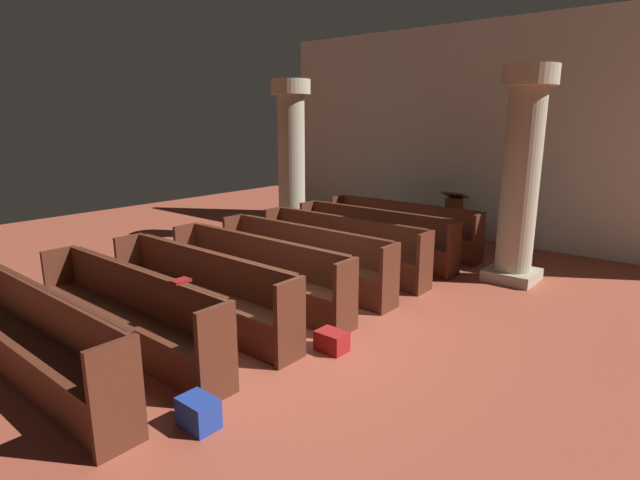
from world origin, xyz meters
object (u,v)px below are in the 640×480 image
kneeler_box_red (332,341)px  kneeler_box_blue (198,413)px  pew_row_6 (128,309)px  pew_row_2 (342,244)px  pew_row_3 (303,256)px  lectern (453,221)px  pew_row_4 (257,270)px  pew_row_7 (35,338)px  hymn_book (181,281)px  pew_row_5 (200,287)px  pew_row_1 (374,234)px  pew_row_0 (402,226)px  pillar_aisle_side (521,173)px  pillar_far_side (291,158)px

kneeler_box_red → kneeler_box_blue: size_ratio=1.02×
pew_row_6 → kneeler_box_blue: size_ratio=9.59×
pew_row_2 → pew_row_3: (0.00, -0.98, 0.00)m
pew_row_2 → lectern: bearing=81.7°
pew_row_4 → pew_row_7: size_ratio=1.00×
pew_row_6 → hymn_book: size_ratio=17.07×
pew_row_3 → pew_row_5: same height
pew_row_1 → pew_row_3: (0.00, -1.96, 0.00)m
pew_row_6 → pew_row_5: bearing=90.0°
pew_row_0 → lectern: (0.47, 1.30, -0.04)m
pillar_aisle_side → kneeler_box_red: (-0.64, -3.90, -1.63)m
pew_row_7 → pillar_aisle_side: bearing=69.3°
pew_row_6 → lectern: 7.20m
pew_row_0 → pew_row_3: size_ratio=1.00×
pew_row_1 → hymn_book: hymn_book is taller
pew_row_2 → pew_row_7: (0.00, -4.90, 0.00)m
pew_row_2 → pillar_far_side: (-2.35, 1.28, 1.25)m
pew_row_6 → pew_row_3: bearing=90.0°
pew_row_1 → hymn_book: bearing=-80.6°
hymn_book → pew_row_1: bearing=99.4°
pillar_aisle_side → kneeler_box_blue: pillar_aisle_side is taller
pew_row_4 → pillar_aisle_side: (2.40, 3.41, 1.25)m
lectern → pew_row_7: bearing=-93.3°
pew_row_4 → pew_row_1: bearing=90.0°
pew_row_2 → kneeler_box_blue: pew_row_2 is taller
pew_row_5 → kneeler_box_blue: size_ratio=9.59×
pew_row_7 → kneeler_box_red: bearing=54.4°
kneeler_box_red → pew_row_1: bearing=117.1°
pew_row_3 → kneeler_box_blue: size_ratio=9.59×
pillar_aisle_side → kneeler_box_blue: bearing=-96.0°
pew_row_6 → pillar_aisle_side: (2.40, 5.37, 1.25)m
pew_row_3 → pillar_aisle_side: (2.40, 2.43, 1.25)m
pew_row_5 → lectern: (0.47, 6.20, -0.04)m
pew_row_5 → pillar_far_side: (-2.35, 4.22, 1.25)m
pew_row_2 → kneeler_box_blue: size_ratio=9.59×
pillar_far_side → kneeler_box_red: size_ratio=9.73×
pew_row_2 → hymn_book: 3.84m
pew_row_5 → pillar_aisle_side: size_ratio=0.97×
pew_row_7 → pillar_far_side: bearing=110.8°
pew_row_0 → pew_row_7: size_ratio=1.00×
pew_row_4 → lectern: bearing=84.8°
pillar_aisle_side → pew_row_6: bearing=-114.1°
pew_row_4 → pew_row_0: bearing=90.0°
pew_row_4 → pew_row_6: bearing=-90.0°
pillar_aisle_side → pew_row_4: bearing=-125.1°
pew_row_5 → lectern: 6.22m
kneeler_box_blue → pew_row_3: bearing=118.2°
pew_row_1 → pillar_far_side: (-2.35, 0.30, 1.25)m
pew_row_7 → kneeler_box_red: (1.75, 2.45, -0.38)m
pew_row_7 → kneeler_box_blue: bearing=17.7°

